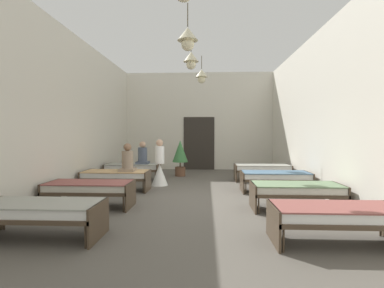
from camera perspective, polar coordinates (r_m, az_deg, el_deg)
The scene contains 14 objects.
ground_plane at distance 7.42m, azimuth 0.22°, elevation -11.19°, with size 7.26×12.45×0.10m, color #59544C.
room_shell at distance 8.64m, azimuth 0.65°, elevation 5.87°, with size 7.06×12.05×4.43m.
bed_left_row_0 at distance 5.23m, azimuth -27.81°, elevation -11.65°, with size 1.90×0.84×0.57m.
bed_right_row_0 at distance 4.94m, azimuth 26.68°, elevation -12.46°, with size 1.90×0.84×0.57m.
bed_left_row_1 at distance 6.90m, azimuth -19.66°, elevation -8.21°, with size 1.90×0.84×0.57m.
bed_right_row_1 at distance 6.68m, azimuth 20.00°, elevation -8.56°, with size 1.90×0.84×0.57m.
bed_left_row_2 at distance 8.66m, azimuth -14.82°, elevation -6.05°, with size 1.90×0.84×0.57m.
bed_right_row_2 at distance 8.48m, azimuth 16.19°, elevation -6.24°, with size 1.90×0.84×0.57m.
bed_left_row_3 at distance 10.47m, azimuth -11.66°, elevation -4.61°, with size 1.90×0.84×0.57m.
bed_right_row_3 at distance 10.33m, azimuth 13.75°, elevation -4.72°, with size 1.90×0.84×0.57m.
nurse_near_aisle at distance 9.24m, azimuth -6.44°, elevation -4.91°, with size 0.52×0.52×1.49m.
patient_seated_primary at distance 8.47m, azimuth -12.68°, elevation -3.29°, with size 0.44×0.44×0.80m.
patient_seated_secondary at distance 10.36m, azimuth -9.78°, elevation -2.28°, with size 0.44×0.44×0.80m.
potted_plant at distance 11.15m, azimuth -2.36°, elevation -2.05°, with size 0.60×0.60×1.39m.
Camera 1 is at (0.33, -7.22, 1.67)m, focal length 26.86 mm.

